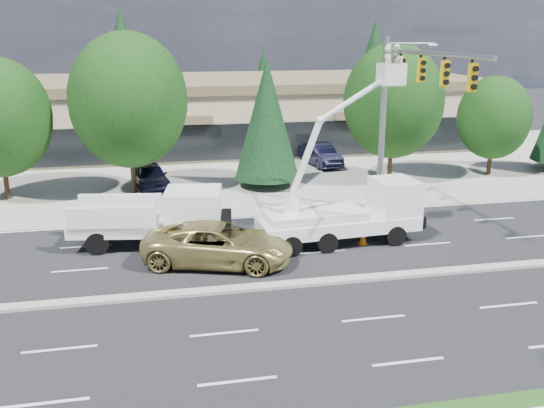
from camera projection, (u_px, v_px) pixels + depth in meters
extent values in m
plane|color=black|center=(213.00, 292.00, 22.21)|extent=(140.00, 140.00, 0.00)
cube|color=gray|center=(180.00, 172.00, 41.03)|extent=(140.00, 22.00, 0.01)
cube|color=gray|center=(213.00, 291.00, 22.19)|extent=(120.00, 0.55, 0.12)
cube|color=tan|center=(172.00, 116.00, 49.75)|extent=(50.00, 15.00, 5.00)
cube|color=brown|center=(170.00, 83.00, 49.02)|extent=(50.40, 15.40, 0.70)
cube|color=black|center=(178.00, 144.00, 42.93)|extent=(48.00, 0.12, 2.60)
cylinder|color=#332114|center=(6.00, 177.00, 34.02)|extent=(0.28, 0.28, 2.58)
cylinder|color=#332114|center=(133.00, 168.00, 35.33)|extent=(0.28, 0.28, 3.01)
ellipsoid|color=black|center=(128.00, 100.00, 34.24)|extent=(6.69, 6.69, 7.69)
cylinder|color=#332114|center=(267.00, 180.00, 37.19)|extent=(0.26, 0.26, 0.80)
cone|color=black|center=(267.00, 119.00, 36.16)|extent=(3.92, 3.92, 7.16)
cylinder|color=#332114|center=(390.00, 159.00, 38.48)|extent=(0.28, 0.28, 2.79)
ellipsoid|color=black|center=(393.00, 101.00, 37.47)|extent=(6.19, 6.19, 7.12)
cylinder|color=#332114|center=(490.00, 159.00, 39.93)|extent=(0.28, 0.28, 2.11)
ellipsoid|color=black|center=(494.00, 118.00, 39.17)|extent=(4.68, 4.68, 5.39)
cylinder|color=#332114|center=(127.00, 122.00, 60.85)|extent=(0.26, 0.26, 0.80)
cone|color=black|center=(123.00, 63.00, 59.25)|extent=(5.86, 5.86, 10.71)
cylinder|color=#332114|center=(264.00, 118.00, 63.58)|extent=(0.26, 0.26, 0.80)
cone|color=black|center=(263.00, 83.00, 62.58)|extent=(3.78, 3.78, 6.90)
cylinder|color=#332114|center=(372.00, 115.00, 65.91)|extent=(0.26, 0.26, 0.80)
cone|color=black|center=(374.00, 66.00, 64.47)|extent=(5.32, 5.32, 9.73)
cylinder|color=gray|center=(382.00, 125.00, 31.57)|extent=(0.32, 0.32, 9.00)
cylinder|color=gray|center=(431.00, 53.00, 25.82)|extent=(0.20, 10.00, 0.20)
cylinder|color=gray|center=(411.00, 44.00, 30.70)|extent=(2.60, 0.12, 0.12)
cube|color=gold|center=(401.00, 67.00, 28.85)|extent=(0.32, 0.22, 1.05)
cube|color=gold|center=(421.00, 70.00, 26.78)|extent=(0.32, 0.22, 1.05)
cube|color=gold|center=(445.00, 74.00, 24.71)|extent=(0.32, 0.22, 1.05)
cube|color=gold|center=(473.00, 77.00, 22.64)|extent=(0.32, 0.22, 1.05)
cube|color=white|center=(147.00, 225.00, 26.85)|extent=(6.87, 3.42, 0.49)
cube|color=white|center=(194.00, 208.00, 26.72)|extent=(2.75, 2.71, 1.64)
cube|color=black|center=(210.00, 203.00, 26.69)|extent=(0.42, 2.07, 1.09)
cube|color=white|center=(121.00, 207.00, 27.64)|extent=(3.73, 0.92, 1.20)
cube|color=white|center=(111.00, 221.00, 25.64)|extent=(3.73, 0.92, 1.20)
cube|color=white|center=(338.00, 224.00, 27.11)|extent=(7.39, 2.75, 0.63)
cube|color=white|center=(394.00, 199.00, 27.58)|extent=(1.98, 2.27, 1.81)
cube|color=black|center=(408.00, 195.00, 27.72)|extent=(0.22, 1.81, 1.09)
cube|color=white|center=(314.00, 215.00, 26.65)|extent=(4.50, 2.42, 0.45)
cylinder|color=white|center=(291.00, 207.00, 26.22)|extent=(0.63, 0.63, 0.72)
cube|color=white|center=(391.00, 74.00, 25.90)|extent=(1.06, 0.89, 0.98)
imported|color=beige|center=(388.00, 65.00, 25.74)|extent=(0.42, 0.60, 1.56)
imported|color=beige|center=(396.00, 65.00, 25.85)|extent=(0.65, 0.80, 1.56)
ellipsoid|color=white|center=(389.00, 46.00, 25.52)|extent=(0.24, 0.24, 0.16)
ellipsoid|color=white|center=(397.00, 46.00, 25.63)|extent=(0.24, 0.24, 0.16)
cube|color=orange|center=(157.00, 257.00, 25.66)|extent=(0.40, 0.40, 0.03)
cone|color=orange|center=(157.00, 249.00, 25.57)|extent=(0.36, 0.36, 0.70)
cylinder|color=white|center=(156.00, 248.00, 25.55)|extent=(0.29, 0.29, 0.10)
cube|color=orange|center=(228.00, 256.00, 25.68)|extent=(0.40, 0.40, 0.03)
cone|color=orange|center=(227.00, 249.00, 25.59)|extent=(0.36, 0.36, 0.70)
cylinder|color=white|center=(227.00, 247.00, 25.57)|extent=(0.29, 0.29, 0.10)
cube|color=orange|center=(363.00, 244.00, 27.20)|extent=(0.40, 0.40, 0.03)
cone|color=orange|center=(363.00, 237.00, 27.11)|extent=(0.36, 0.36, 0.70)
cylinder|color=white|center=(363.00, 235.00, 27.09)|extent=(0.29, 0.29, 0.10)
imported|color=#9F8F4C|center=(218.00, 244.00, 24.72)|extent=(6.66, 4.54, 1.69)
imported|color=black|center=(151.00, 176.00, 36.67)|extent=(2.54, 4.74, 1.53)
imported|color=black|center=(320.00, 155.00, 42.88)|extent=(2.25, 4.81, 1.53)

